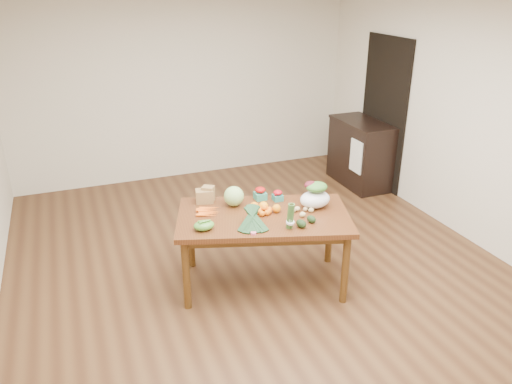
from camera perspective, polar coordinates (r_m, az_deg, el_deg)
name	(u,v)px	position (r m, az deg, el deg)	size (l,w,h in m)	color
floor	(261,271)	(5.24, 0.56, -8.97)	(6.00, 6.00, 0.00)	#55361D
room_walls	(261,147)	(4.66, 0.62, 5.19)	(5.02, 6.02, 2.70)	beige
dining_table	(263,249)	(4.87, 0.85, -6.58)	(1.61, 0.89, 0.75)	#572E14
doorway_dark	(383,114)	(7.27, 14.36, 8.66)	(0.02, 1.00, 2.10)	black
cabinet	(360,153)	(7.37, 11.79, 4.38)	(0.52, 1.02, 0.94)	black
dish_towel	(356,156)	(6.96, 11.36, 4.01)	(0.02, 0.28, 0.45)	white
paper_bag	(204,195)	(4.94, -5.92, -0.32)	(0.23, 0.19, 0.16)	olive
cabbage	(234,196)	(4.84, -2.55, -0.48)	(0.20, 0.20, 0.20)	#BADD80
strawberry_basket_a	(260,194)	(4.99, 0.48, -0.29)	(0.11, 0.11, 0.10)	#AF130B
strawberry_basket_b	(278,196)	(4.98, 2.49, -0.50)	(0.09, 0.09, 0.09)	red
orange_a	(254,206)	(4.76, -0.18, -1.64)	(0.09, 0.09, 0.09)	#FFA90F
orange_b	(264,206)	(4.76, 0.87, -1.62)	(0.09, 0.09, 0.09)	#FFA10F
orange_c	(277,208)	(4.72, 2.36, -1.89)	(0.08, 0.08, 0.08)	orange
mandarin_cluster	(264,209)	(4.70, 0.97, -1.95)	(0.18, 0.18, 0.09)	orange
carrots	(208,211)	(4.74, -5.47, -2.22)	(0.22, 0.22, 0.03)	orange
snap_pea_bag	(204,225)	(4.43, -5.97, -3.81)	(0.19, 0.14, 0.08)	green
kale_bunch	(253,221)	(4.40, -0.37, -3.32)	(0.32, 0.40, 0.16)	#16321D
asparagus_bundle	(290,216)	(4.39, 3.95, -2.77)	(0.08, 0.08, 0.25)	#4A853D
potato_a	(294,210)	(4.74, 4.31, -2.04)	(0.06, 0.05, 0.05)	tan
potato_b	(303,215)	(4.66, 5.35, -2.58)	(0.06, 0.05, 0.05)	#C8BC73
potato_c	(305,209)	(4.78, 5.67, -1.96)	(0.05, 0.04, 0.04)	#D6B77B
potato_d	(297,209)	(4.77, 4.74, -1.92)	(0.05, 0.05, 0.05)	#DBBB7E
potato_e	(311,210)	(4.76, 6.32, -2.06)	(0.05, 0.05, 0.05)	tan
avocado_a	(301,224)	(4.46, 5.19, -3.62)	(0.07, 0.11, 0.07)	black
avocado_b	(311,219)	(4.56, 6.35, -3.10)	(0.07, 0.10, 0.07)	black
salad_bag	(315,196)	(4.83, 6.77, -0.47)	(0.30, 0.23, 0.23)	white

